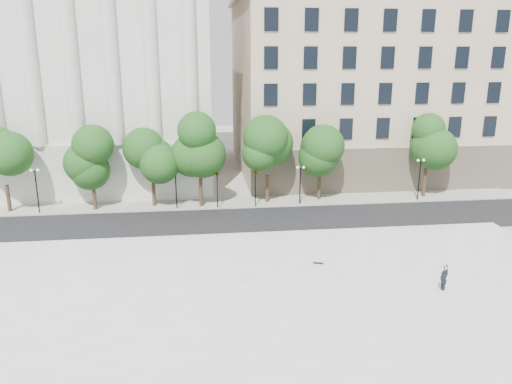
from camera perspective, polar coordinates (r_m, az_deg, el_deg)
The scene contains 12 objects.
ground at distance 28.89m, azimuth 1.13°, elevation -15.13°, with size 160.00×160.00×0.00m, color beige.
plaza at distance 31.38m, azimuth 0.37°, elevation -12.00°, with size 44.00×22.00×0.45m, color white.
street at distance 45.21m, azimuth -1.98°, elevation -3.45°, with size 60.00×8.00×0.02m, color black.
far_sidewalk at distance 50.89m, azimuth -2.55°, elevation -1.20°, with size 60.00×4.00×0.12m, color #B1AEA4.
building_west at distance 64.63m, azimuth -19.35°, elevation 13.10°, with size 31.50×27.65×25.60m.
building_east at distance 67.79m, azimuth 13.83°, elevation 12.12°, with size 36.00×26.15×23.00m.
traffic_light_west at distance 48.22m, azimuth -4.49°, elevation 2.24°, with size 0.71×1.67×4.16m.
traffic_light_east at distance 48.49m, azimuth -0.09°, elevation 2.42°, with size 0.61×1.76×4.20m.
person_lying at distance 33.83m, azimuth 20.59°, elevation -10.08°, with size 0.60×0.39×1.65m, color black.
skateboard at distance 35.74m, azimuth 7.12°, elevation -8.07°, with size 0.71×0.18×0.07m, color black.
street_trees at distance 49.15m, azimuth -3.53°, elevation 4.44°, with size 45.59×4.95×7.93m.
lamp_posts at distance 48.78m, azimuth -2.24°, elevation 1.62°, with size 38.45×0.28×4.48m.
Camera 1 is at (-3.46, -24.59, 14.78)m, focal length 35.00 mm.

